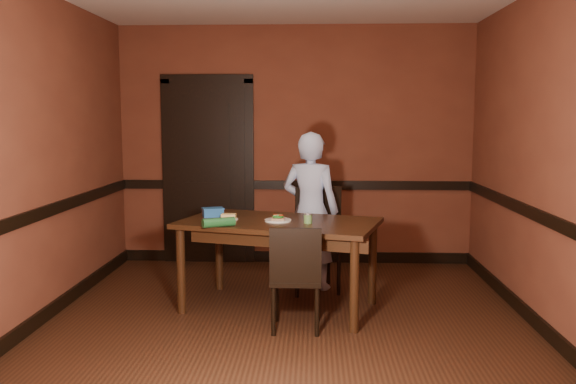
# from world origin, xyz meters

# --- Properties ---
(floor) EXTENTS (4.00, 4.50, 0.01)m
(floor) POSITION_xyz_m (0.00, 0.00, 0.00)
(floor) COLOR black
(floor) RESTS_ON ground
(wall_back) EXTENTS (4.00, 0.02, 2.70)m
(wall_back) POSITION_xyz_m (0.00, 2.25, 1.35)
(wall_back) COLOR brown
(wall_back) RESTS_ON ground
(wall_front) EXTENTS (4.00, 0.02, 2.70)m
(wall_front) POSITION_xyz_m (0.00, -2.25, 1.35)
(wall_front) COLOR brown
(wall_front) RESTS_ON ground
(wall_left) EXTENTS (0.02, 4.50, 2.70)m
(wall_left) POSITION_xyz_m (-2.00, 0.00, 1.35)
(wall_left) COLOR brown
(wall_left) RESTS_ON ground
(wall_right) EXTENTS (0.02, 4.50, 2.70)m
(wall_right) POSITION_xyz_m (2.00, 0.00, 1.35)
(wall_right) COLOR brown
(wall_right) RESTS_ON ground
(dado_back) EXTENTS (4.00, 0.03, 0.10)m
(dado_back) POSITION_xyz_m (0.00, 2.23, 0.90)
(dado_back) COLOR black
(dado_back) RESTS_ON ground
(dado_left) EXTENTS (0.03, 4.50, 0.10)m
(dado_left) POSITION_xyz_m (-1.99, 0.00, 0.90)
(dado_left) COLOR black
(dado_left) RESTS_ON ground
(dado_right) EXTENTS (0.03, 4.50, 0.10)m
(dado_right) POSITION_xyz_m (1.99, 0.00, 0.90)
(dado_right) COLOR black
(dado_right) RESTS_ON ground
(baseboard_back) EXTENTS (4.00, 0.03, 0.12)m
(baseboard_back) POSITION_xyz_m (0.00, 2.23, 0.06)
(baseboard_back) COLOR black
(baseboard_back) RESTS_ON ground
(baseboard_left) EXTENTS (0.03, 4.50, 0.12)m
(baseboard_left) POSITION_xyz_m (-1.99, 0.00, 0.06)
(baseboard_left) COLOR black
(baseboard_left) RESTS_ON ground
(baseboard_right) EXTENTS (0.03, 4.50, 0.12)m
(baseboard_right) POSITION_xyz_m (1.99, 0.00, 0.06)
(baseboard_right) COLOR black
(baseboard_right) RESTS_ON ground
(door) EXTENTS (1.05, 0.07, 2.20)m
(door) POSITION_xyz_m (-1.00, 2.22, 1.09)
(door) COLOR black
(door) RESTS_ON ground
(dining_table) EXTENTS (1.86, 1.36, 0.78)m
(dining_table) POSITION_xyz_m (-0.08, 0.50, 0.39)
(dining_table) COLOR black
(dining_table) RESTS_ON floor
(chair_far) EXTENTS (0.55, 0.55, 0.99)m
(chair_far) POSITION_xyz_m (0.21, 1.07, 0.50)
(chair_far) COLOR black
(chair_far) RESTS_ON floor
(chair_near) EXTENTS (0.40, 0.40, 0.84)m
(chair_near) POSITION_xyz_m (0.08, -0.02, 0.42)
(chair_near) COLOR black
(chair_near) RESTS_ON floor
(person) EXTENTS (0.64, 0.51, 1.53)m
(person) POSITION_xyz_m (0.18, 1.17, 0.77)
(person) COLOR #AABEE2
(person) RESTS_ON floor
(sandwich_plate) EXTENTS (0.23, 0.23, 0.06)m
(sandwich_plate) POSITION_xyz_m (-0.09, 0.47, 0.80)
(sandwich_plate) COLOR silver
(sandwich_plate) RESTS_ON dining_table
(sauce_jar) EXTENTS (0.07, 0.07, 0.09)m
(sauce_jar) POSITION_xyz_m (0.17, 0.38, 0.82)
(sauce_jar) COLOR #5C8B46
(sauce_jar) RESTS_ON dining_table
(cheese_saucer) EXTENTS (0.17, 0.17, 0.05)m
(cheese_saucer) POSITION_xyz_m (-0.53, 0.53, 0.80)
(cheese_saucer) COLOR silver
(cheese_saucer) RESTS_ON dining_table
(food_tub) EXTENTS (0.22, 0.18, 0.08)m
(food_tub) POSITION_xyz_m (-0.69, 0.69, 0.82)
(food_tub) COLOR #2664B0
(food_tub) RESTS_ON dining_table
(wrapped_veg) EXTENTS (0.27, 0.19, 0.08)m
(wrapped_veg) POSITION_xyz_m (-0.56, 0.17, 0.82)
(wrapped_veg) COLOR #1B5325
(wrapped_veg) RESTS_ON dining_table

